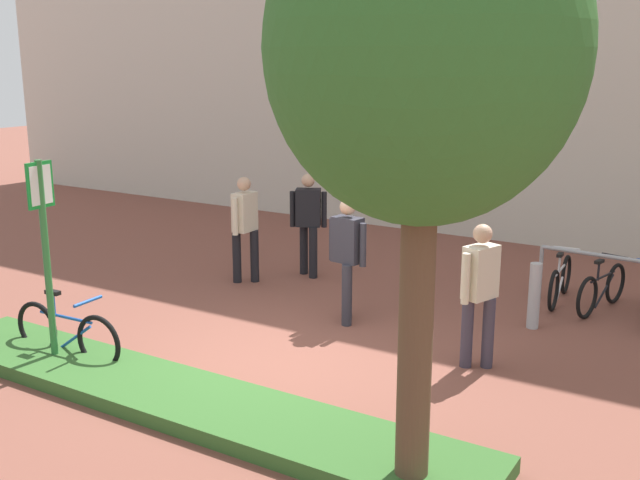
{
  "coord_description": "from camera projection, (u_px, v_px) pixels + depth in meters",
  "views": [
    {
      "loc": [
        4.73,
        -6.93,
        3.54
      ],
      "look_at": [
        -0.37,
        1.38,
        1.17
      ],
      "focal_mm": 42.19,
      "sensor_mm": 36.0,
      "label": 1
    }
  ],
  "objects": [
    {
      "name": "planter_strip",
      "position": [
        176.0,
        397.0,
        7.88
      ],
      "size": [
        7.0,
        1.1,
        0.16
      ],
      "primitive_type": "cube",
      "color": "#336028",
      "rests_on": "ground"
    },
    {
      "name": "tree_sidewalk",
      "position": [
        425.0,
        52.0,
        5.49
      ],
      "size": [
        2.39,
        2.39,
        4.92
      ],
      "color": "brown",
      "rests_on": "ground"
    },
    {
      "name": "bollard_steel",
      "position": [
        534.0,
        296.0,
        10.02
      ],
      "size": [
        0.16,
        0.16,
        0.9
      ],
      "primitive_type": "cylinder",
      "color": "#ADADB2",
      "rests_on": "ground"
    },
    {
      "name": "bike_at_sign",
      "position": [
        67.0,
        333.0,
        8.95
      ],
      "size": [
        1.68,
        0.42,
        0.86
      ],
      "color": "black",
      "rests_on": "ground"
    },
    {
      "name": "ground_plane",
      "position": [
        286.0,
        362.0,
        8.98
      ],
      "size": [
        60.0,
        60.0,
        0.0
      ],
      "primitive_type": "plane",
      "color": "brown"
    },
    {
      "name": "person_suited_navy",
      "position": [
        347.0,
        252.0,
        10.14
      ],
      "size": [
        0.6,
        0.4,
        1.72
      ],
      "color": "#2D2D38",
      "rests_on": "ground"
    },
    {
      "name": "person_shirt_white",
      "position": [
        245.0,
        223.0,
        11.98
      ],
      "size": [
        0.36,
        0.61,
        1.72
      ],
      "color": "black",
      "rests_on": "ground"
    },
    {
      "name": "parking_sign_post",
      "position": [
        44.0,
        235.0,
        8.48
      ],
      "size": [
        0.08,
        0.36,
        2.45
      ],
      "color": "#2D7238",
      "rests_on": "ground"
    },
    {
      "name": "person_casual_tan",
      "position": [
        480.0,
        287.0,
        8.62
      ],
      "size": [
        0.36,
        0.58,
        1.72
      ],
      "color": "#383342",
      "rests_on": "ground"
    },
    {
      "name": "person_suited_dark",
      "position": [
        308.0,
        218.0,
        12.32
      ],
      "size": [
        0.56,
        0.39,
        1.72
      ],
      "color": "black",
      "rests_on": "ground"
    }
  ]
}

